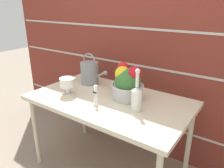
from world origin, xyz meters
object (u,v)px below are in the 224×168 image
Objects in this scene: crystal_pedestal_bowl at (68,84)px; glass_decanter at (137,97)px; flower_planter at (127,83)px; watering_can at (90,73)px; figurine_vase at (96,97)px.

crystal_pedestal_bowl is 0.65m from glass_decanter.
crystal_pedestal_bowl is at bearing -154.49° from flower_planter.
crystal_pedestal_bowl is 0.51× the size of flower_planter.
watering_can is 1.07× the size of flower_planter.
crystal_pedestal_bowl is 0.47× the size of glass_decanter.
figurine_vase reaches higher than crystal_pedestal_bowl.
flower_planter is at bearing -11.32° from watering_can.
glass_decanter reaches higher than figurine_vase.
crystal_pedestal_bowl is (0.02, -0.33, -0.01)m from watering_can.
figurine_vase is at bearing -44.38° from watering_can.
figurine_vase is at bearing -161.40° from glass_decanter.
glass_decanter is at bearing 18.60° from figurine_vase.
watering_can reaches higher than crystal_pedestal_bowl.
watering_can is 1.86× the size of figurine_vase.
flower_planter is 1.74× the size of figurine_vase.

